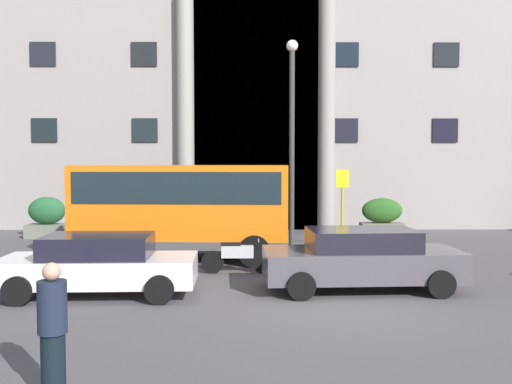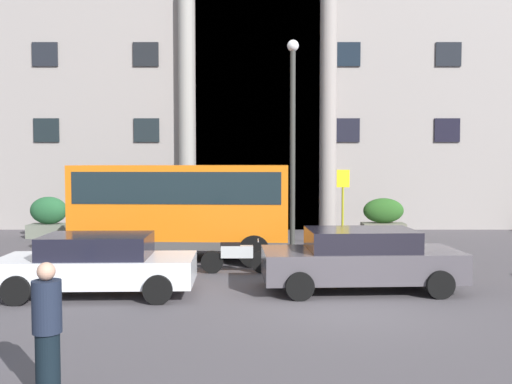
{
  "view_description": "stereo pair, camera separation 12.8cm",
  "coord_description": "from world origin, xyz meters",
  "views": [
    {
      "loc": [
        -1.91,
        -11.75,
        2.96
      ],
      "look_at": [
        -1.78,
        4.09,
        2.13
      ],
      "focal_mm": 39.77,
      "sensor_mm": 36.0,
      "label": 1
    },
    {
      "loc": [
        -1.78,
        -11.75,
        2.96
      ],
      "look_at": [
        -1.78,
        4.09,
        2.13
      ],
      "focal_mm": 39.77,
      "sensor_mm": 36.0,
      "label": 2
    }
  ],
  "objects": [
    {
      "name": "bus_stop_sign",
      "position": [
        1.2,
        7.62,
        1.67
      ],
      "size": [
        0.44,
        0.08,
        2.7
      ],
      "color": "#999D1F",
      "rests_on": "ground_plane"
    },
    {
      "name": "hedge_planter_entrance_left",
      "position": [
        3.21,
        10.31,
        0.75
      ],
      "size": [
        1.65,
        0.82,
        1.56
      ],
      "color": "#686856",
      "rests_on": "ground_plane"
    },
    {
      "name": "hedge_planter_far_east",
      "position": [
        -9.94,
        10.45,
        0.78
      ],
      "size": [
        1.5,
        0.97,
        1.61
      ],
      "color": "slate",
      "rests_on": "ground_plane"
    },
    {
      "name": "ground_plane",
      "position": [
        0.0,
        0.0,
        -0.06
      ],
      "size": [
        80.0,
        64.0,
        0.12
      ],
      "primitive_type": "cube",
      "color": "#4B464B"
    },
    {
      "name": "pedestrian_child_trailing",
      "position": [
        -4.37,
        -4.83,
        0.87
      ],
      "size": [
        0.36,
        0.36,
        1.73
      ],
      "rotation": [
        0.0,
        0.0,
        5.52
      ],
      "color": "black",
      "rests_on": "ground_plane"
    },
    {
      "name": "orange_minibus",
      "position": [
        -3.99,
        5.5,
        1.71
      ],
      "size": [
        6.51,
        3.07,
        2.87
      ],
      "rotation": [
        0.0,
        0.0,
        -0.06
      ],
      "color": "orange",
      "rests_on": "ground_plane"
    },
    {
      "name": "parked_sedan_far",
      "position": [
        -5.31,
        0.73,
        0.7
      ],
      "size": [
        4.34,
        2.03,
        1.35
      ],
      "rotation": [
        0.0,
        0.0,
        0.03
      ],
      "color": "white",
      "rests_on": "ground_plane"
    },
    {
      "name": "white_taxi_kerbside",
      "position": [
        0.64,
        1.23,
        0.73
      ],
      "size": [
        4.58,
        2.21,
        1.42
      ],
      "rotation": [
        0.0,
        0.0,
        0.05
      ],
      "color": "#4B464D",
      "rests_on": "ground_plane"
    },
    {
      "name": "motorcycle_far_end",
      "position": [
        -6.76,
        3.21,
        0.46
      ],
      "size": [
        1.96,
        0.55,
        0.89
      ],
      "rotation": [
        0.0,
        0.0,
        -0.02
      ],
      "color": "black",
      "rests_on": "ground_plane"
    },
    {
      "name": "motorcycle_near_kerb",
      "position": [
        -2.33,
        3.23,
        0.45
      ],
      "size": [
        1.94,
        0.55,
        0.89
      ],
      "rotation": [
        0.0,
        0.0,
        0.01
      ],
      "color": "black",
      "rests_on": "ground_plane"
    },
    {
      "name": "office_building_facade",
      "position": [
        -0.0,
        17.48,
        9.89
      ],
      "size": [
        38.13,
        9.6,
        19.79
      ],
      "color": "gray",
      "rests_on": "ground_plane"
    },
    {
      "name": "lamppost_plaza_centre",
      "position": [
        -0.51,
        7.95,
        4.2
      ],
      "size": [
        0.4,
        0.4,
        7.17
      ],
      "color": "#333531",
      "rests_on": "ground_plane"
    }
  ]
}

